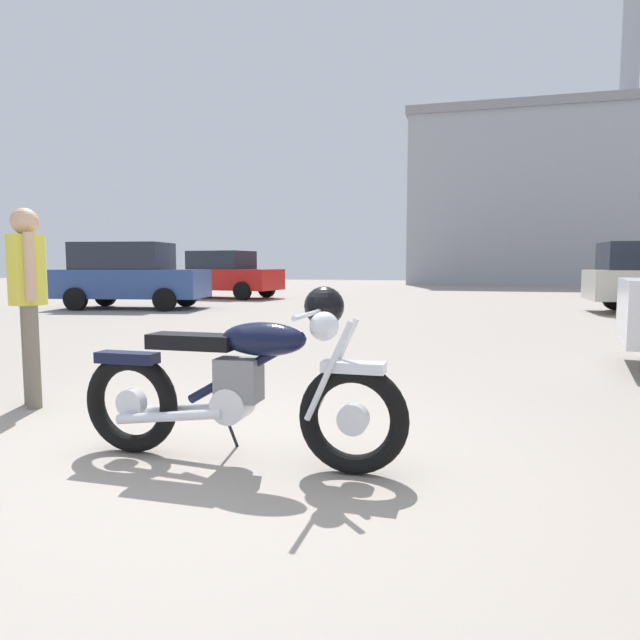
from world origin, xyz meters
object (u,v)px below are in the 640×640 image
object	(u,v)px
bystander	(28,286)
pale_sedan_back	(130,275)
vintage_motorcycle	(246,382)
silver_sedan_mid	(222,275)

from	to	relation	value
bystander	pale_sedan_back	distance (m)	11.10
vintage_motorcycle	bystander	world-z (taller)	bystander
bystander	pale_sedan_back	xyz separation A→B (m)	(-5.75, 9.49, -0.10)
silver_sedan_mid	vintage_motorcycle	bearing A→B (deg)	-56.87
vintage_motorcycle	pale_sedan_back	bearing A→B (deg)	126.64
vintage_motorcycle	bystander	bearing A→B (deg)	160.68
vintage_motorcycle	silver_sedan_mid	xyz separation A→B (m)	(-7.92, 15.43, 0.34)
bystander	silver_sedan_mid	world-z (taller)	silver_sedan_mid
bystander	silver_sedan_mid	xyz separation A→B (m)	(-5.61, 14.70, -0.18)
vintage_motorcycle	bystander	distance (m)	2.48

